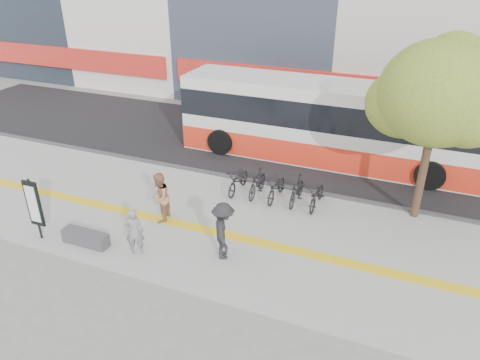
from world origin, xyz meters
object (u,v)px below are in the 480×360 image
at_px(bus, 326,124).
at_px(seated_woman, 134,231).
at_px(pedestrian_dark, 223,231).
at_px(street_tree, 438,95).
at_px(bench, 86,238).
at_px(signboard, 34,205).
at_px(pedestrian_tan, 160,198).

relative_size(bus, seated_woman, 8.13).
distance_m(seated_woman, pedestrian_dark, 2.78).
height_order(street_tree, bus, street_tree).
relative_size(bus, pedestrian_dark, 6.91).
bearing_deg(bus, bench, -120.00).
bearing_deg(signboard, pedestrian_dark, 12.89).
bearing_deg(pedestrian_tan, seated_woman, -2.23).
bearing_deg(street_tree, seated_woman, -143.92).
xyz_separation_m(signboard, pedestrian_tan, (3.11, 2.49, -0.38)).
bearing_deg(bench, bus, 60.00).
bearing_deg(bench, pedestrian_tan, 55.24).
xyz_separation_m(bench, signboard, (-1.60, -0.31, 1.06)).
height_order(seated_woman, pedestrian_tan, pedestrian_tan).
bearing_deg(pedestrian_dark, bus, -35.41).
bearing_deg(seated_woman, bus, -137.29).
distance_m(signboard, street_tree, 13.40).
height_order(bench, signboard, signboard).
height_order(bus, pedestrian_dark, bus).
bearing_deg(bench, signboard, -169.19).
relative_size(street_tree, pedestrian_tan, 3.48).
bearing_deg(bus, street_tree, -41.36).
xyz_separation_m(signboard, bus, (7.20, 10.01, 0.33)).
height_order(bench, pedestrian_tan, pedestrian_tan).
bearing_deg(signboard, seated_woman, 8.56).
height_order(seated_woman, pedestrian_dark, pedestrian_dark).
height_order(signboard, pedestrian_dark, signboard).
distance_m(signboard, seated_woman, 3.47).
xyz_separation_m(street_tree, pedestrian_dark, (-5.35, -4.95, -3.49)).
relative_size(bench, bus, 0.12).
xyz_separation_m(seated_woman, pedestrian_dark, (2.63, 0.87, 0.14)).
relative_size(signboard, seated_woman, 1.37).
bearing_deg(pedestrian_tan, signboard, -61.87).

